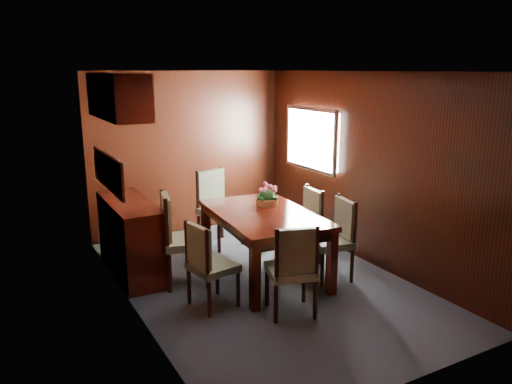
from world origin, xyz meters
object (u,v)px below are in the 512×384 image
chair_left_near (207,261)px  chair_right_near (336,234)px  flower_centerpiece (267,194)px  dining_table (264,221)px  chair_head (293,265)px  sideboard (131,237)px

chair_left_near → chair_right_near: bearing=79.1°
flower_centerpiece → dining_table: bearing=-126.7°
chair_left_near → dining_table: bearing=105.3°
chair_right_near → flower_centerpiece: bearing=46.7°
dining_table → flower_centerpiece: bearing=58.0°
dining_table → chair_head: size_ratio=1.82×
dining_table → chair_head: (-0.24, -1.02, -0.14)m
chair_head → flower_centerpiece: size_ratio=3.41×
chair_right_near → sideboard: bearing=68.4°
chair_left_near → chair_head: chair_head is taller
sideboard → chair_head: (1.11, -1.87, 0.09)m
sideboard → chair_left_near: bearing=-71.1°
chair_right_near → flower_centerpiece: 0.97m
chair_right_near → flower_centerpiece: size_ratio=3.40×
sideboard → chair_left_near: 1.36m
chair_right_near → chair_head: size_ratio=1.00×
sideboard → chair_head: 2.17m
flower_centerpiece → sideboard: bearing=159.2°
dining_table → flower_centerpiece: flower_centerpiece is taller
chair_left_near → chair_right_near: size_ratio=0.96×
sideboard → chair_right_near: 2.45m
flower_centerpiece → chair_left_near: bearing=-147.9°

